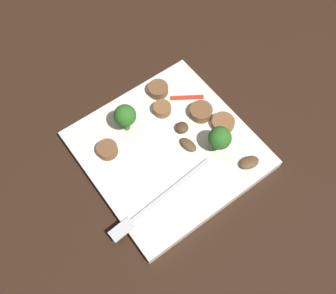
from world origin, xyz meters
name	(u,v)px	position (x,y,z in m)	size (l,w,h in m)	color
ground_plane	(168,152)	(0.00, 0.00, 0.00)	(1.40, 1.40, 0.00)	black
plate	(168,149)	(0.00, 0.00, 0.01)	(0.24, 0.24, 0.02)	white
fork	(155,203)	(0.07, 0.06, 0.02)	(0.18, 0.02, 0.00)	silver
broccoli_floret_0	(220,138)	(-0.06, 0.05, 0.04)	(0.03, 0.03, 0.05)	#347525
broccoli_floret_1	(125,116)	(0.03, -0.07, 0.05)	(0.03, 0.03, 0.05)	#347525
sausage_slice_0	(107,150)	(0.08, -0.05, 0.02)	(0.03, 0.03, 0.01)	brown
sausage_slice_1	(158,89)	(-0.05, -0.09, 0.02)	(0.03, 0.03, 0.01)	brown
sausage_slice_2	(223,123)	(-0.09, 0.02, 0.02)	(0.04, 0.04, 0.01)	brown
sausage_slice_3	(201,112)	(-0.08, -0.02, 0.02)	(0.04, 0.04, 0.01)	brown
sausage_slice_4	(162,109)	(-0.03, -0.06, 0.02)	(0.03, 0.03, 0.01)	brown
mushroom_0	(182,128)	(-0.04, -0.01, 0.02)	(0.02, 0.02, 0.01)	#4C331E
mushroom_1	(188,145)	(-0.03, 0.02, 0.02)	(0.03, 0.02, 0.01)	brown
mushroom_2	(249,162)	(-0.08, 0.09, 0.02)	(0.03, 0.02, 0.01)	brown
pepper_strip_0	(187,98)	(-0.08, -0.05, 0.02)	(0.05, 0.01, 0.00)	red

